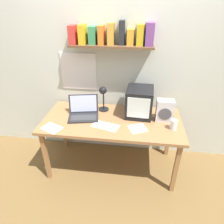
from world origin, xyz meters
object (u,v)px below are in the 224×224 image
loose_paper_near_laptop (105,126)px  juice_glass (174,125)px  crt_monitor (139,102)px  printed_handout (138,128)px  space_heater (165,111)px  desk_lamp (103,95)px  laptop (84,111)px  loose_paper_near_monitor (52,128)px  corner_desk (112,124)px

loose_paper_near_laptop → juice_glass: bearing=3.2°
juice_glass → crt_monitor: bearing=144.8°
juice_glass → printed_handout: size_ratio=0.48×
crt_monitor → printed_handout: size_ratio=1.53×
juice_glass → space_heater: (-0.09, 0.16, 0.08)m
desk_lamp → space_heater: desk_lamp is taller
crt_monitor → desk_lamp: crt_monitor is taller
laptop → loose_paper_near_monitor: bearing=-143.8°
laptop → juice_glass: (1.02, -0.15, -0.01)m
crt_monitor → space_heater: size_ratio=1.38×
desk_lamp → loose_paper_near_monitor: size_ratio=1.34×
corner_desk → desk_lamp: 0.35m
corner_desk → loose_paper_near_laptop: loose_paper_near_laptop is taller
loose_paper_near_laptop → laptop: bearing=147.3°
corner_desk → desk_lamp: bearing=126.0°
desk_lamp → loose_paper_near_laptop: desk_lamp is taller
loose_paper_near_monitor → loose_paper_near_laptop: bearing=11.6°
crt_monitor → loose_paper_near_monitor: size_ratio=1.43×
desk_lamp → printed_handout: desk_lamp is taller
printed_handout → loose_paper_near_laptop: same height
laptop → loose_paper_near_laptop: laptop is taller
space_heater → juice_glass: bearing=-61.0°
space_heater → laptop: bearing=-178.6°
desk_lamp → printed_handout: bearing=-42.3°
crt_monitor → printed_handout: (-0.00, -0.31, -0.17)m
crt_monitor → juice_glass: bearing=-32.3°
printed_handout → corner_desk: bearing=153.5°
space_heater → loose_paper_near_monitor: (-1.21, -0.32, -0.13)m
laptop → juice_glass: size_ratio=3.48×
printed_handout → loose_paper_near_laptop: (-0.35, 0.00, 0.00)m
laptop → corner_desk: bearing=-18.0°
loose_paper_near_monitor → printed_handout: (0.92, 0.11, 0.00)m
crt_monitor → printed_handout: bearing=-87.5°
crt_monitor → loose_paper_near_monitor: (-0.93, -0.42, -0.17)m
space_heater → printed_handout: 0.38m
corner_desk → laptop: laptop is taller
corner_desk → printed_handout: (0.30, -0.15, 0.06)m
loose_paper_near_monitor → crt_monitor: bearing=24.5°
juice_glass → space_heater: space_heater is taller
crt_monitor → desk_lamp: size_ratio=1.07×
loose_paper_near_laptop → corner_desk: bearing=69.4°
laptop → loose_paper_near_monitor: size_ratio=1.57×
desk_lamp → space_heater: (0.72, -0.12, -0.09)m
laptop → desk_lamp: (0.22, 0.14, 0.16)m
laptop → juice_glass: 1.03m
loose_paper_near_laptop → crt_monitor: bearing=40.5°
crt_monitor → space_heater: bearing=-16.6°
juice_glass → loose_paper_near_laptop: size_ratio=0.35×
corner_desk → crt_monitor: crt_monitor is taller
desk_lamp → laptop: bearing=-152.2°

